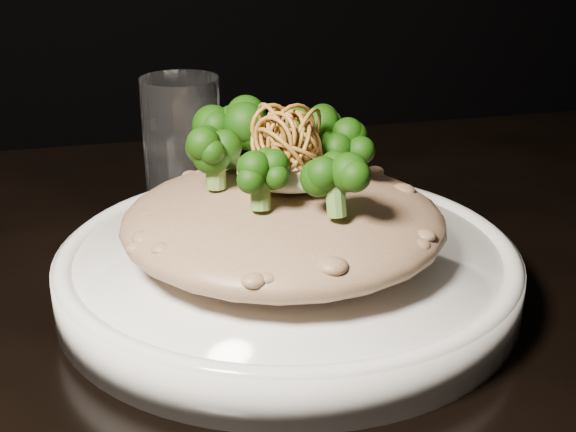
% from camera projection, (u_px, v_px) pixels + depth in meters
% --- Properties ---
extents(plate, '(0.30, 0.30, 0.03)m').
position_uv_depth(plate, '(288.00, 271.00, 0.53)').
color(plate, white).
rests_on(plate, table).
extents(risotto, '(0.21, 0.21, 0.05)m').
position_uv_depth(risotto, '(283.00, 221.00, 0.51)').
color(risotto, brown).
rests_on(risotto, plate).
extents(broccoli, '(0.12, 0.12, 0.04)m').
position_uv_depth(broccoli, '(282.00, 152.00, 0.49)').
color(broccoli, black).
rests_on(broccoli, risotto).
extents(cheese, '(0.07, 0.07, 0.02)m').
position_uv_depth(cheese, '(291.00, 170.00, 0.50)').
color(cheese, white).
rests_on(cheese, risotto).
extents(shallots, '(0.06, 0.06, 0.04)m').
position_uv_depth(shallots, '(287.00, 124.00, 0.49)').
color(shallots, olive).
rests_on(shallots, cheese).
extents(drinking_glass, '(0.08, 0.08, 0.11)m').
position_uv_depth(drinking_glass, '(182.00, 145.00, 0.65)').
color(drinking_glass, silver).
rests_on(drinking_glass, table).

